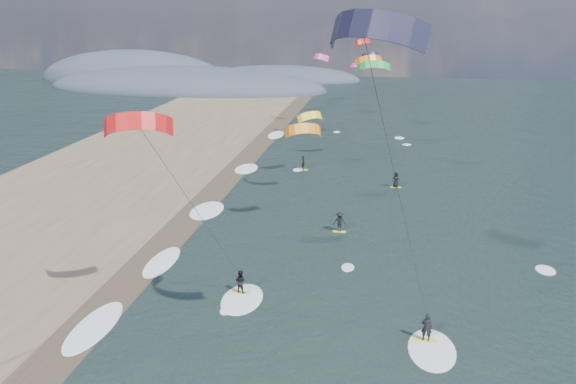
# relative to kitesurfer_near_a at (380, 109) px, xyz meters

# --- Properties ---
(wet_sand_strip) EXTENTS (3.00, 240.00, 0.00)m
(wet_sand_strip) POSITION_rel_kitesurfer_near_a_xyz_m (-16.42, 6.98, -13.88)
(wet_sand_strip) COLOR #382D23
(wet_sand_strip) RESTS_ON ground
(coastal_hills) EXTENTS (80.00, 41.00, 15.00)m
(coastal_hills) POSITION_rel_kitesurfer_near_a_xyz_m (-49.27, 104.85, -13.88)
(coastal_hills) COLOR #3D4756
(coastal_hills) RESTS_ON ground
(kitesurfer_near_a) EXTENTS (7.84, 9.08, 18.16)m
(kitesurfer_near_a) POSITION_rel_kitesurfer_near_a_xyz_m (0.00, 0.00, 0.00)
(kitesurfer_near_a) COLOR yellow
(kitesurfer_near_a) RESTS_ON ground
(kitesurfer_near_b) EXTENTS (6.96, 8.57, 13.54)m
(kitesurfer_near_b) POSITION_rel_kitesurfer_near_a_xyz_m (-10.79, 4.29, -5.37)
(kitesurfer_near_b) COLOR yellow
(kitesurfer_near_b) RESTS_ON ground
(far_kitesurfers) EXTENTS (11.47, 18.48, 1.74)m
(far_kitesurfers) POSITION_rel_kitesurfer_near_a_xyz_m (-2.63, 26.81, -13.03)
(far_kitesurfers) COLOR yellow
(far_kitesurfers) RESTS_ON ground
(bg_kite_field) EXTENTS (12.73, 68.22, 10.51)m
(bg_kite_field) POSITION_rel_kitesurfer_near_a_xyz_m (-3.90, 51.02, -2.48)
(bg_kite_field) COLOR yellow
(bg_kite_field) RESTS_ON ground
(shoreline_surf) EXTENTS (2.40, 79.40, 0.11)m
(shoreline_surf) POSITION_rel_kitesurfer_near_a_xyz_m (-15.22, 11.73, -13.88)
(shoreline_surf) COLOR white
(shoreline_surf) RESTS_ON ground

